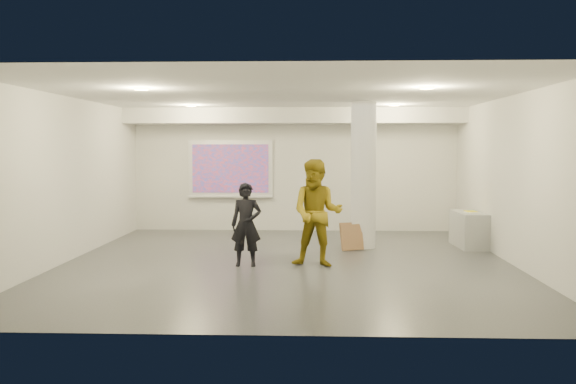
{
  "coord_description": "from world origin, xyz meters",
  "views": [
    {
      "loc": [
        0.48,
        -11.44,
        2.08
      ],
      "look_at": [
        0.0,
        0.4,
        1.25
      ],
      "focal_mm": 40.0,
      "sensor_mm": 36.0,
      "label": 1
    }
  ],
  "objects_px": {
    "projection_screen": "(230,169)",
    "woman": "(246,225)",
    "column": "(363,175)",
    "man": "(317,213)",
    "credenza": "(469,229)"
  },
  "relations": [
    {
      "from": "man",
      "to": "column",
      "type": "bearing_deg",
      "value": 75.32
    },
    {
      "from": "projection_screen",
      "to": "woman",
      "type": "distance_m",
      "value": 4.96
    },
    {
      "from": "column",
      "to": "projection_screen",
      "type": "distance_m",
      "value": 4.08
    },
    {
      "from": "column",
      "to": "man",
      "type": "height_order",
      "value": "column"
    },
    {
      "from": "projection_screen",
      "to": "woman",
      "type": "xyz_separation_m",
      "value": [
        0.9,
        -4.81,
        -0.8
      ]
    },
    {
      "from": "projection_screen",
      "to": "woman",
      "type": "bearing_deg",
      "value": -79.41
    },
    {
      "from": "projection_screen",
      "to": "column",
      "type": "bearing_deg",
      "value": -40.56
    },
    {
      "from": "credenza",
      "to": "woman",
      "type": "height_order",
      "value": "woman"
    },
    {
      "from": "projection_screen",
      "to": "man",
      "type": "distance_m",
      "value": 5.29
    },
    {
      "from": "column",
      "to": "man",
      "type": "relative_size",
      "value": 1.6
    },
    {
      "from": "column",
      "to": "credenza",
      "type": "height_order",
      "value": "column"
    },
    {
      "from": "column",
      "to": "man",
      "type": "bearing_deg",
      "value": -114.15
    },
    {
      "from": "projection_screen",
      "to": "woman",
      "type": "relative_size",
      "value": 1.44
    },
    {
      "from": "man",
      "to": "projection_screen",
      "type": "bearing_deg",
      "value": 123.48
    },
    {
      "from": "woman",
      "to": "column",
      "type": "bearing_deg",
      "value": 44.51
    }
  ]
}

